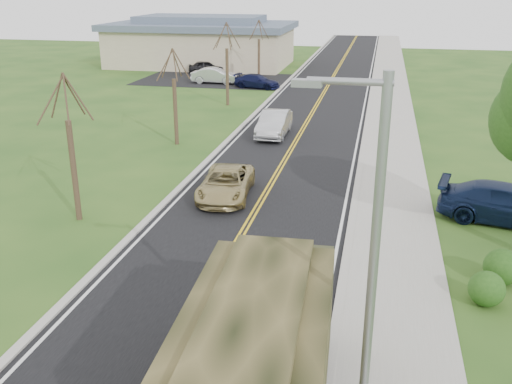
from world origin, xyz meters
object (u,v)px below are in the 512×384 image
(military_truck, at_px, (260,355))
(sedan_silver, at_px, (274,124))
(pickup_navy, at_px, (507,204))
(suv_champagne, at_px, (226,183))

(military_truck, distance_m, sedan_silver, 26.03)
(military_truck, xyz_separation_m, pickup_navy, (7.41, 13.78, -1.40))
(military_truck, bearing_deg, sedan_silver, 97.24)
(military_truck, bearing_deg, suv_champagne, 105.28)
(sedan_silver, xyz_separation_m, pickup_navy, (11.89, -11.82, 0.00))
(suv_champagne, xyz_separation_m, pickup_navy, (12.01, -0.40, 0.13))
(military_truck, distance_m, suv_champagne, 14.99)
(military_truck, xyz_separation_m, sedan_silver, (-4.48, 25.60, -1.40))
(sedan_silver, bearing_deg, military_truck, -80.29)
(military_truck, relative_size, pickup_navy, 1.43)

